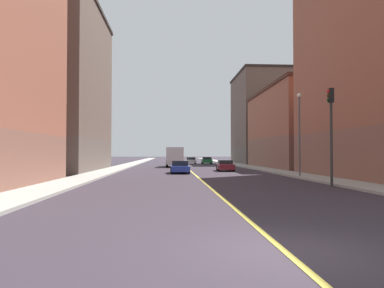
% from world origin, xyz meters
% --- Properties ---
extents(ground_plane, '(400.00, 400.00, 0.00)m').
position_xyz_m(ground_plane, '(0.00, 0.00, 0.00)').
color(ground_plane, '#312932').
rests_on(ground_plane, ground).
extents(sidewalk_left, '(2.70, 168.00, 0.15)m').
position_xyz_m(sidewalk_left, '(9.31, 49.00, 0.07)').
color(sidewalk_left, '#9E9B93').
rests_on(sidewalk_left, ground).
extents(sidewalk_right, '(2.70, 168.00, 0.15)m').
position_xyz_m(sidewalk_right, '(-9.31, 49.00, 0.07)').
color(sidewalk_right, '#9E9B93').
rests_on(sidewalk_right, ground).
extents(lane_center_stripe, '(0.16, 154.00, 0.01)m').
position_xyz_m(lane_center_stripe, '(0.00, 49.00, 0.01)').
color(lane_center_stripe, '#E5D14C').
rests_on(lane_center_stripe, ground).
extents(building_left_mid, '(10.04, 20.89, 11.03)m').
position_xyz_m(building_left_mid, '(15.53, 41.15, 5.53)').
color(building_left_mid, brown).
rests_on(building_left_mid, ground).
extents(building_left_far, '(10.04, 15.65, 17.39)m').
position_xyz_m(building_left_far, '(15.53, 60.38, 8.70)').
color(building_left_far, brown).
rests_on(building_left_far, ground).
extents(building_right_midblock, '(10.04, 18.44, 19.26)m').
position_xyz_m(building_right_midblock, '(-15.53, 34.42, 9.64)').
color(building_right_midblock, brown).
rests_on(building_right_midblock, ground).
extents(traffic_light_left_near, '(0.40, 0.32, 6.10)m').
position_xyz_m(traffic_light_left_near, '(7.54, 13.91, 3.94)').
color(traffic_light_left_near, '#2D2D2D').
rests_on(traffic_light_left_near, ground).
extents(street_lamp_left_near, '(0.36, 0.36, 7.02)m').
position_xyz_m(street_lamp_left_near, '(8.56, 22.01, 4.41)').
color(street_lamp_left_near, '#4C4C51').
rests_on(street_lamp_left_near, ground).
extents(car_silver, '(1.86, 3.94, 1.28)m').
position_xyz_m(car_silver, '(1.64, 60.34, 0.62)').
color(car_silver, silver).
rests_on(car_silver, ground).
extents(car_green, '(1.97, 4.24, 1.33)m').
position_xyz_m(car_green, '(4.71, 60.80, 0.65)').
color(car_green, '#1E6B38').
rests_on(car_green, ground).
extents(car_maroon, '(1.94, 4.38, 1.27)m').
position_xyz_m(car_maroon, '(3.99, 33.37, 0.62)').
color(car_maroon, maroon).
rests_on(car_maroon, ground).
extents(car_blue, '(1.94, 4.56, 1.29)m').
position_xyz_m(car_blue, '(-1.37, 29.29, 0.63)').
color(car_blue, '#23389E').
rests_on(car_blue, ground).
extents(box_truck, '(2.56, 7.45, 2.91)m').
position_xyz_m(box_truck, '(-1.67, 45.98, 1.56)').
color(box_truck, beige).
rests_on(box_truck, ground).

